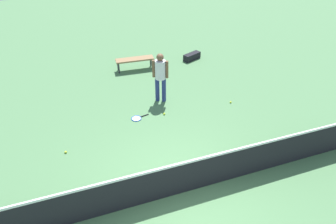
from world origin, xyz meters
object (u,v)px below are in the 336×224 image
Objects in this scene: tennis_ball_by_net at (66,152)px; tennis_ball_midcourt at (164,114)px; equipment_bag at (192,56)px; tennis_racket_near_player at (137,118)px; tennis_ball_near_player at (231,102)px; courtside_bench at (135,60)px; player_near_side at (160,74)px.

tennis_ball_midcourt is (-3.03, -0.80, 0.00)m from tennis_ball_by_net.
tennis_racket_near_player is at bearing 45.93° from equipment_bag.
tennis_racket_near_player is 0.72× the size of equipment_bag.
tennis_ball_midcourt is at bearing -165.23° from tennis_ball_by_net.
tennis_ball_midcourt is (-0.86, 0.09, 0.02)m from tennis_racket_near_player.
tennis_ball_near_player reaches higher than tennis_racket_near_player.
courtside_bench is at bearing -102.82° from tennis_racket_near_player.
tennis_ball_near_player is at bearing 125.26° from courtside_bench.
tennis_racket_near_player is 9.18× the size of tennis_ball_near_player.
tennis_racket_near_player is at bearing -3.02° from tennis_ball_near_player.
equipment_bag is at bearing -134.07° from tennis_racket_near_player.
tennis_racket_near_player is 4.76m from equipment_bag.
player_near_side is 2.61m from courtside_bench.
tennis_ball_near_player is 0.08× the size of equipment_bag.
tennis_ball_by_net and tennis_ball_midcourt have the same top height.
player_near_side reaches higher than courtside_bench.
player_near_side is at bearing 49.34° from equipment_bag.
tennis_ball_near_player is at bearing 157.24° from player_near_side.
tennis_ball_midcourt is (0.15, 0.83, -0.98)m from player_near_side.
tennis_racket_near_player is 2.35m from tennis_ball_by_net.
player_near_side reaches higher than tennis_ball_by_net.
courtside_bench is at bearing -84.01° from player_near_side.
tennis_ball_by_net is (3.19, 1.63, -0.98)m from player_near_side.
tennis_ball_near_player is 5.40m from tennis_ball_by_net.
tennis_ball_near_player is 1.00× the size of tennis_ball_by_net.
tennis_ball_by_net is at bearing 27.05° from player_near_side.
tennis_ball_by_net is 5.09m from courtside_bench.
tennis_racket_near_player is 9.18× the size of tennis_ball_midcourt.
tennis_racket_near_player is 3.38m from courtside_bench.
equipment_bag is at bearing -92.11° from tennis_ball_near_player.
tennis_ball_midcourt is 4.28m from equipment_bag.
tennis_ball_near_player is at bearing -172.37° from tennis_ball_by_net.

